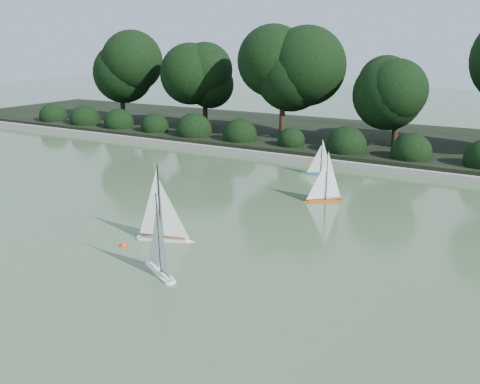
# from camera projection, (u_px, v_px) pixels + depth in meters

# --- Properties ---
(ground) EXTENTS (80.00, 80.00, 0.00)m
(ground) POSITION_uv_depth(u_px,v_px,m) (160.00, 267.00, 9.30)
(ground) COLOR #3F5130
(ground) RESTS_ON ground
(pond_coping) EXTENTS (40.00, 0.35, 0.18)m
(pond_coping) POSITION_uv_depth(u_px,v_px,m) (341.00, 163.00, 16.74)
(pond_coping) COLOR gray
(pond_coping) RESTS_ON ground
(far_bank) EXTENTS (40.00, 8.00, 0.30)m
(far_bank) POSITION_uv_depth(u_px,v_px,m) (378.00, 141.00, 20.04)
(far_bank) COLOR black
(far_bank) RESTS_ON ground
(tree_line) EXTENTS (26.31, 3.93, 4.39)m
(tree_line) POSITION_uv_depth(u_px,v_px,m) (407.00, 77.00, 17.46)
(tree_line) COLOR black
(tree_line) RESTS_ON ground
(shrub_hedge) EXTENTS (29.10, 1.10, 1.10)m
(shrub_hedge) POSITION_uv_depth(u_px,v_px,m) (351.00, 147.00, 17.38)
(shrub_hedge) COLOR black
(shrub_hedge) RESTS_ON ground
(sailboat_white_a) EXTENTS (1.04, 0.67, 1.53)m
(sailboat_white_a) POSITION_uv_depth(u_px,v_px,m) (158.00, 259.00, 9.03)
(sailboat_white_a) COLOR white
(sailboat_white_a) RESTS_ON ground
(sailboat_white_b) EXTENTS (1.18, 0.58, 1.64)m
(sailboat_white_b) POSITION_uv_depth(u_px,v_px,m) (167.00, 228.00, 10.46)
(sailboat_white_b) COLOR silver
(sailboat_white_b) RESTS_ON ground
(sailboat_orange) EXTENTS (0.90, 0.69, 1.38)m
(sailboat_orange) POSITION_uv_depth(u_px,v_px,m) (321.00, 193.00, 13.00)
(sailboat_orange) COLOR #D95207
(sailboat_orange) RESTS_ON ground
(sailboat_teal) EXTENTS (0.85, 0.42, 1.19)m
(sailboat_teal) POSITION_uv_depth(u_px,v_px,m) (318.00, 168.00, 15.64)
(sailboat_teal) COLOR #017E6F
(sailboat_teal) RESTS_ON ground
(race_buoy) EXTENTS (0.14, 0.14, 0.14)m
(race_buoy) POSITION_uv_depth(u_px,v_px,m) (123.00, 246.00, 10.25)
(race_buoy) COLOR #DD3D0B
(race_buoy) RESTS_ON ground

